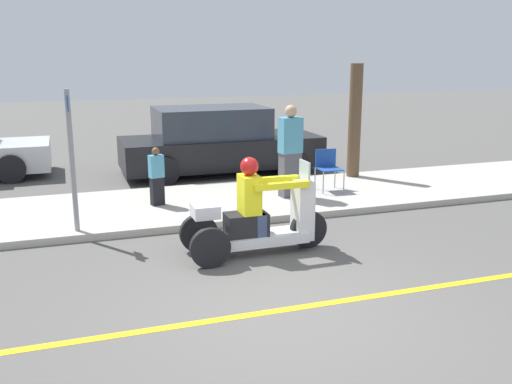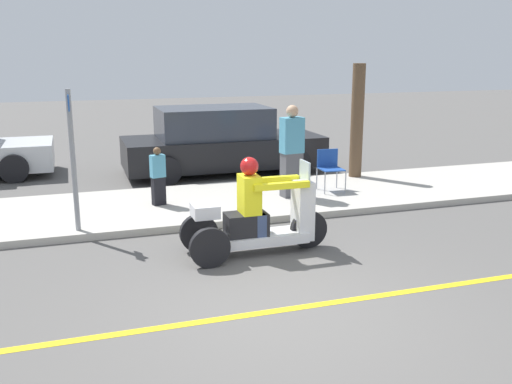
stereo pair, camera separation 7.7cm
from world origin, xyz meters
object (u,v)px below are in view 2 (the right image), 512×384
object	(u,v)px
spectator_end_of_line	(292,153)
street_sign	(73,155)
folding_chair_curbside	(330,165)
spectator_with_child	(158,177)
parked_car_lot_left	(220,142)
motorcycle_trike	(257,220)
tree_trunk	(357,121)

from	to	relation	value
spectator_end_of_line	street_sign	bearing A→B (deg)	-166.53
spectator_end_of_line	folding_chair_curbside	world-z (taller)	spectator_end_of_line
spectator_with_child	street_sign	bearing A→B (deg)	-141.91
spectator_with_child	parked_car_lot_left	size ratio (longest dim) A/B	0.23
motorcycle_trike	spectator_end_of_line	xyz separation A→B (m)	(1.53, 2.52, 0.46)
spectator_end_of_line	street_sign	world-z (taller)	street_sign
folding_chair_curbside	parked_car_lot_left	size ratio (longest dim) A/B	0.17
folding_chair_curbside	street_sign	size ratio (longest dim) A/B	0.37
parked_car_lot_left	tree_trunk	world-z (taller)	tree_trunk
motorcycle_trike	folding_chair_curbside	size ratio (longest dim) A/B	2.63
spectator_end_of_line	folding_chair_curbside	xyz separation A→B (m)	(0.92, 0.25, -0.35)
street_sign	motorcycle_trike	bearing A→B (deg)	-32.60
spectator_with_child	motorcycle_trike	bearing A→B (deg)	-69.66
motorcycle_trike	spectator_with_child	xyz separation A→B (m)	(-1.00, 2.70, 0.12)
spectator_end_of_line	spectator_with_child	size ratio (longest dim) A/B	1.65
folding_chair_curbside	spectator_end_of_line	bearing A→B (deg)	-164.70
spectator_with_child	spectator_end_of_line	bearing A→B (deg)	-4.09
motorcycle_trike	spectator_with_child	distance (m)	2.88
street_sign	tree_trunk	bearing A→B (deg)	20.15
motorcycle_trike	spectator_end_of_line	size ratio (longest dim) A/B	1.22
spectator_with_child	folding_chair_curbside	distance (m)	3.46
motorcycle_trike	spectator_end_of_line	bearing A→B (deg)	58.68
motorcycle_trike	folding_chair_curbside	distance (m)	3.71
tree_trunk	parked_car_lot_left	bearing A→B (deg)	144.40
parked_car_lot_left	motorcycle_trike	bearing A→B (deg)	-99.43
tree_trunk	street_sign	world-z (taller)	tree_trunk
spectator_end_of_line	parked_car_lot_left	world-z (taller)	spectator_end_of_line
motorcycle_trike	street_sign	world-z (taller)	street_sign
spectator_end_of_line	folding_chair_curbside	size ratio (longest dim) A/B	2.15
parked_car_lot_left	street_sign	distance (m)	5.35
motorcycle_trike	tree_trunk	distance (m)	5.27
motorcycle_trike	parked_car_lot_left	xyz separation A→B (m)	(0.94, 5.66, 0.23)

